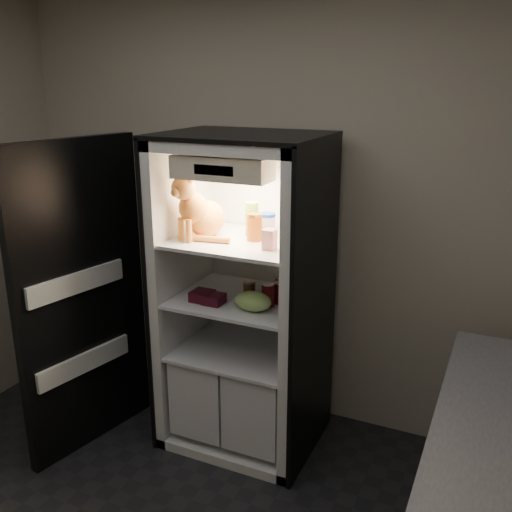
% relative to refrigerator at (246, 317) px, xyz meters
% --- Properties ---
extents(room_shell, '(3.60, 3.60, 3.60)m').
position_rel_refrigerator_xyz_m(room_shell, '(0.00, -1.38, 0.83)').
color(room_shell, white).
rests_on(room_shell, floor).
extents(refrigerator, '(0.90, 0.72, 1.88)m').
position_rel_refrigerator_xyz_m(refrigerator, '(0.00, 0.00, 0.00)').
color(refrigerator, white).
rests_on(refrigerator, floor).
extents(fridge_door, '(0.23, 0.86, 1.85)m').
position_rel_refrigerator_xyz_m(fridge_door, '(-0.85, -0.45, 0.12)').
color(fridge_door, black).
rests_on(fridge_door, floor).
extents(tabby_cat, '(0.33, 0.39, 0.40)m').
position_rel_refrigerator_xyz_m(tabby_cat, '(-0.23, -0.13, 0.65)').
color(tabby_cat, orange).
rests_on(tabby_cat, refrigerator).
extents(parmesan_shaker, '(0.08, 0.08, 0.20)m').
position_rel_refrigerator_xyz_m(parmesan_shaker, '(0.02, 0.03, 0.60)').
color(parmesan_shaker, green).
rests_on(parmesan_shaker, refrigerator).
extents(mayo_tub, '(0.09, 0.09, 0.13)m').
position_rel_refrigerator_xyz_m(mayo_tub, '(0.10, 0.08, 0.56)').
color(mayo_tub, white).
rests_on(mayo_tub, refrigerator).
extents(salsa_jar, '(0.09, 0.09, 0.15)m').
position_rel_refrigerator_xyz_m(salsa_jar, '(0.08, -0.05, 0.58)').
color(salsa_jar, maroon).
rests_on(salsa_jar, refrigerator).
extents(pepper_jar, '(0.13, 0.13, 0.22)m').
position_rel_refrigerator_xyz_m(pepper_jar, '(0.29, -0.02, 0.61)').
color(pepper_jar, maroon).
rests_on(pepper_jar, refrigerator).
extents(cream_carton, '(0.06, 0.06, 0.11)m').
position_rel_refrigerator_xyz_m(cream_carton, '(0.23, -0.18, 0.55)').
color(cream_carton, silver).
rests_on(cream_carton, refrigerator).
extents(soda_can_a, '(0.07, 0.07, 0.12)m').
position_rel_refrigerator_xyz_m(soda_can_a, '(0.20, 0.04, 0.21)').
color(soda_can_a, black).
rests_on(soda_can_a, refrigerator).
extents(soda_can_b, '(0.07, 0.07, 0.12)m').
position_rel_refrigerator_xyz_m(soda_can_b, '(0.24, -0.05, 0.21)').
color(soda_can_b, black).
rests_on(soda_can_b, refrigerator).
extents(soda_can_c, '(0.07, 0.07, 0.13)m').
position_rel_refrigerator_xyz_m(soda_can_c, '(0.19, -0.12, 0.21)').
color(soda_can_c, black).
rests_on(soda_can_c, refrigerator).
extents(condiment_jar, '(0.07, 0.07, 0.10)m').
position_rel_refrigerator_xyz_m(condiment_jar, '(0.04, -0.04, 0.20)').
color(condiment_jar, '#543218').
rests_on(condiment_jar, refrigerator).
extents(grape_bag, '(0.21, 0.15, 0.10)m').
position_rel_refrigerator_xyz_m(grape_bag, '(0.14, -0.21, 0.20)').
color(grape_bag, '#76AE51').
rests_on(grape_bag, refrigerator).
extents(berry_box_left, '(0.12, 0.12, 0.06)m').
position_rel_refrigerator_xyz_m(berry_box_left, '(-0.18, -0.20, 0.18)').
color(berry_box_left, '#450B1A').
rests_on(berry_box_left, refrigerator).
extents(berry_box_right, '(0.11, 0.11, 0.05)m').
position_rel_refrigerator_xyz_m(berry_box_right, '(-0.10, -0.21, 0.18)').
color(berry_box_right, '#450B1A').
rests_on(berry_box_right, refrigerator).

